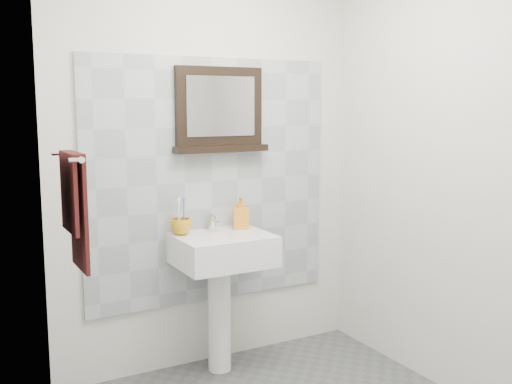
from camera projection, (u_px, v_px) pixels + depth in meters
back_wall at (210, 165)px, 3.68m from camera, size 2.00×0.01×2.50m
left_wall at (89, 203)px, 2.25m from camera, size 0.01×2.20×2.50m
right_wall at (465, 174)px, 3.21m from camera, size 0.01×2.20×2.50m
splashback at (211, 181)px, 3.69m from camera, size 1.60×0.02×1.50m
pedestal_sink at (222, 265)px, 3.55m from camera, size 0.55×0.44×0.96m
toothbrush_cup at (181, 227)px, 3.51m from camera, size 0.13×0.13×0.10m
toothbrushes at (180, 214)px, 3.50m from camera, size 0.05×0.04×0.21m
soap_dispenser at (241, 212)px, 3.69m from camera, size 0.12×0.12×0.20m
framed_mirror at (219, 112)px, 3.62m from camera, size 0.60×0.11×0.51m
towel_bar at (71, 157)px, 2.73m from camera, size 0.07×0.40×0.03m
hand_towel at (75, 202)px, 2.76m from camera, size 0.06×0.30×0.55m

